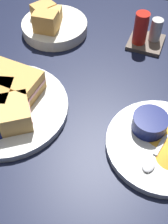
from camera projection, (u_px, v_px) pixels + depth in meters
ground_plane at (53, 118)px, 65.11cm from camera, size 110.00×110.00×3.00cm
plate_sandwich_main at (8, 108)px, 64.01cm from camera, size 26.42×26.42×1.60cm
sandwich_half_near at (12, 81)px, 64.67cm from camera, size 13.75×8.56×4.80cm
spoon_by_dark_ramekin at (12, 107)px, 62.59cm from camera, size 3.19×9.96×0.80cm
plate_chips_companion at (161, 145)px, 57.87cm from camera, size 22.01×22.01×1.60cm
ramekin_light_gravy at (150, 122)px, 58.24cm from camera, size 7.06×7.06×3.27cm
spoon_by_gravy_ramekin at (152, 160)px, 54.46cm from camera, size 3.58×9.94×0.80cm
plantain_chip_scatter at (161, 139)px, 57.47cm from camera, size 12.08×12.60×0.60cm
bread_basket_rear at (53, 24)px, 80.77cm from camera, size 18.09×18.09×8.19cm
condiment_caddy at (146, 33)px, 76.64cm from camera, size 9.00×9.00×9.50cm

